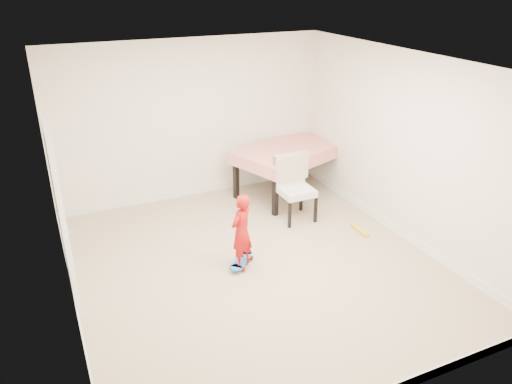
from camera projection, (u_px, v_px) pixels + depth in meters
name	position (u px, v px, depth m)	size (l,w,h in m)	color
ground	(255.00, 265.00, 6.53)	(5.00, 5.00, 0.00)	tan
ceiling	(255.00, 65.00, 5.47)	(4.50, 5.00, 0.04)	white
wall_back	(192.00, 121.00, 8.05)	(4.50, 0.04, 2.60)	silver
wall_front	(386.00, 280.00, 3.94)	(4.50, 0.04, 2.60)	silver
wall_left	(59.00, 207.00, 5.14)	(0.04, 5.00, 2.60)	silver
wall_right	(403.00, 148.00, 6.84)	(0.04, 5.00, 2.60)	silver
door	(62.00, 218.00, 5.51)	(0.10, 0.94, 2.11)	white
baseboard_back	(195.00, 191.00, 8.57)	(4.50, 0.02, 0.12)	white
baseboard_left	(76.00, 305.00, 5.65)	(0.02, 5.00, 0.12)	white
baseboard_right	(393.00, 227.00, 7.35)	(0.02, 5.00, 0.12)	white
dining_table	(288.00, 170.00, 8.48)	(1.75, 1.10, 0.83)	#B01009
dining_chair	(296.00, 189.00, 7.54)	(0.55, 0.63, 1.00)	white
skateboard	(242.00, 262.00, 6.52)	(0.55, 0.20, 0.08)	blue
child	(241.00, 234.00, 6.27)	(0.36, 0.24, 0.99)	#B51212
foam_toy	(360.00, 230.00, 7.34)	(0.06, 0.06, 0.40)	yellow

